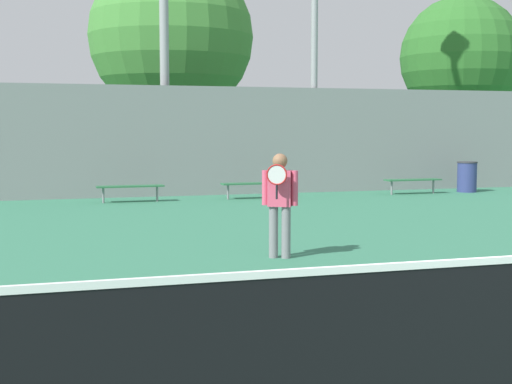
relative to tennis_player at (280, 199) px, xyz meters
name	(u,v)px	position (x,y,z in m)	size (l,w,h in m)	color
tennis_player	(280,199)	(0.00, 0.00, 0.00)	(0.53, 0.50, 1.60)	slate
bench_courtside_near	(413,180)	(7.21, 8.95, -0.50)	(1.76, 0.40, 0.45)	#28663D
bench_adjacent_court	(252,184)	(2.16, 8.95, -0.50)	(1.77, 0.40, 0.45)	#28663D
bench_by_gate	(130,187)	(-1.25, 8.95, -0.50)	(1.79, 0.40, 0.45)	#28663D
trash_bin	(467,177)	(9.15, 9.06, -0.44)	(0.62, 0.62, 0.95)	navy
back_fence	(166,141)	(-0.05, 10.34, 0.69)	(24.14, 0.06, 3.21)	gray
tree_green_tall	(171,37)	(1.07, 15.74, 4.35)	(5.94, 5.94, 8.25)	brown
tree_dark_dense	(461,58)	(12.89, 15.46, 3.93)	(4.91, 4.91, 7.30)	brown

